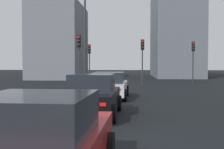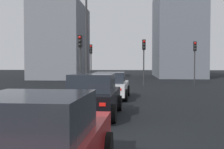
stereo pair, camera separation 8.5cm
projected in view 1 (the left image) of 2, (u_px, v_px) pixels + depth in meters
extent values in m
cube|color=black|center=(144.00, 143.00, 7.53)|extent=(160.00, 160.00, 0.20)
cube|color=silver|center=(109.00, 88.00, 16.51)|extent=(4.22, 1.97, 0.64)
cube|color=#1E232B|center=(109.00, 77.00, 16.28)|extent=(1.92, 1.69, 0.59)
cylinder|color=black|center=(127.00, 91.00, 17.72)|extent=(0.64, 0.23, 0.64)
cylinder|color=black|center=(97.00, 90.00, 17.90)|extent=(0.64, 0.23, 0.64)
cylinder|color=black|center=(125.00, 95.00, 15.15)|extent=(0.64, 0.23, 0.64)
cylinder|color=black|center=(89.00, 95.00, 15.32)|extent=(0.64, 0.23, 0.64)
cube|color=red|center=(119.00, 89.00, 14.35)|extent=(0.03, 0.20, 0.11)
cube|color=red|center=(92.00, 89.00, 14.48)|extent=(0.03, 0.20, 0.11)
cube|color=black|center=(93.00, 100.00, 10.96)|extent=(4.13, 1.83, 0.69)
cube|color=#1E232B|center=(92.00, 83.00, 10.73)|extent=(1.88, 1.57, 0.64)
cylinder|color=black|center=(119.00, 103.00, 12.15)|extent=(0.65, 0.24, 0.64)
cylinder|color=black|center=(78.00, 103.00, 12.31)|extent=(0.65, 0.24, 0.64)
cylinder|color=black|center=(113.00, 113.00, 9.62)|extent=(0.65, 0.24, 0.64)
cylinder|color=black|center=(62.00, 113.00, 9.79)|extent=(0.65, 0.24, 0.64)
cube|color=red|center=(103.00, 105.00, 8.84)|extent=(0.03, 0.20, 0.11)
cube|color=red|center=(63.00, 104.00, 8.96)|extent=(0.03, 0.20, 0.11)
cube|color=#1E232B|center=(35.00, 115.00, 4.27)|extent=(1.90, 1.68, 0.61)
cylinder|color=black|center=(108.00, 148.00, 5.68)|extent=(0.65, 0.24, 0.64)
cylinder|color=black|center=(18.00, 146.00, 5.86)|extent=(0.65, 0.24, 0.64)
cylinder|color=#2D2D30|center=(79.00, 69.00, 21.22)|extent=(0.11, 0.11, 3.15)
cube|color=black|center=(79.00, 41.00, 21.08)|extent=(0.22, 0.29, 0.90)
sphere|color=red|center=(78.00, 37.00, 20.96)|extent=(0.20, 0.20, 0.20)
sphere|color=black|center=(79.00, 41.00, 20.97)|extent=(0.20, 0.20, 0.20)
sphere|color=black|center=(79.00, 45.00, 20.98)|extent=(0.20, 0.20, 0.20)
cylinder|color=#2D2D30|center=(89.00, 68.00, 28.98)|extent=(0.11, 0.11, 2.97)
cube|color=black|center=(89.00, 49.00, 28.85)|extent=(0.23, 0.30, 0.90)
sphere|color=red|center=(89.00, 46.00, 28.73)|extent=(0.20, 0.20, 0.20)
sphere|color=black|center=(89.00, 49.00, 28.74)|extent=(0.20, 0.20, 0.20)
sphere|color=black|center=(89.00, 52.00, 28.75)|extent=(0.20, 0.20, 0.20)
cylinder|color=#2D2D30|center=(193.00, 68.00, 27.43)|extent=(0.11, 0.11, 3.15)
cube|color=black|center=(193.00, 46.00, 27.29)|extent=(0.20, 0.28, 0.90)
sphere|color=red|center=(194.00, 43.00, 27.17)|extent=(0.20, 0.20, 0.20)
sphere|color=black|center=(194.00, 46.00, 27.18)|extent=(0.20, 0.20, 0.20)
sphere|color=black|center=(194.00, 49.00, 27.19)|extent=(0.20, 0.20, 0.20)
cylinder|color=#2D2D30|center=(142.00, 68.00, 25.32)|extent=(0.11, 0.11, 3.17)
cube|color=black|center=(142.00, 45.00, 25.18)|extent=(0.23, 0.30, 0.90)
sphere|color=red|center=(143.00, 41.00, 25.06)|extent=(0.20, 0.20, 0.20)
sphere|color=black|center=(143.00, 45.00, 25.07)|extent=(0.20, 0.20, 0.20)
sphere|color=black|center=(143.00, 48.00, 25.08)|extent=(0.20, 0.20, 0.20)
cylinder|color=#2D2D30|center=(85.00, 32.00, 22.86)|extent=(0.16, 0.16, 8.93)
cube|color=slate|center=(174.00, 34.00, 43.72)|extent=(15.28, 6.23, 12.90)
cube|color=slate|center=(59.00, 42.00, 38.46)|extent=(10.11, 6.16, 9.70)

